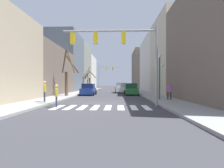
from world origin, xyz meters
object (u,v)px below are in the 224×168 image
Objects in this scene: traffic_signal_far at (105,72)px; street_tree_left_mid at (90,80)px; street_tree_left_near at (86,81)px; pedestrian_near_right_corner at (169,90)px; street_tree_right_near at (67,76)px; car_at_intersection at (89,90)px; street_lamp_right_corner at (159,67)px; pedestrian_on_left_sidewalk at (45,89)px; pedestrian_on_right_sidewalk at (56,94)px; car_parked_right_near at (121,88)px; traffic_signal_near at (121,46)px; car_parked_left_near at (131,89)px.

street_tree_left_mid is at bearing -119.45° from traffic_signal_far.
traffic_signal_far is at bearing 61.24° from street_tree_left_near.
street_tree_left_near is at bearing -41.78° from pedestrian_near_right_corner.
street_tree_right_near is (1.05, -19.55, 0.34)m from street_tree_left_near.
street_tree_left_near reaches higher than car_at_intersection.
traffic_signal_far is 7.15m from street_tree_left_mid.
street_lamp_right_corner reaches higher than pedestrian_on_left_sidewalk.
car_at_intersection is at bearing 161.75° from pedestrian_on_right_sidewalk.
street_tree_right_near is (-7.02, -10.08, 1.83)m from car_parked_right_near.
pedestrian_on_right_sidewalk is 0.34× the size of street_tree_left_near.
street_lamp_right_corner reaches higher than pedestrian_on_right_sidewalk.
traffic_signal_near is 1.71× the size of car_parked_left_near.
pedestrian_on_left_sidewalk is at bearing -94.45° from traffic_signal_far.
car_parked_right_near is 1.07× the size of car_at_intersection.
street_tree_left_mid is 20.73m from street_tree_right_near.
street_tree_left_near is (-7.68, 28.39, -2.19)m from traffic_signal_near.
street_tree_left_near reaches higher than car_parked_left_near.
street_tree_left_mid reaches higher than pedestrian_on_right_sidewalk.
street_tree_right_near is (0.50, -20.72, 0.17)m from street_tree_left_mid.
traffic_signal_far is 3.83× the size of pedestrian_on_left_sidewalk.
street_tree_left_near is at bearing -118.76° from traffic_signal_far.
car_parked_left_near is at bearing 137.47° from pedestrian_on_right_sidewalk.
street_tree_left_near is at bearing 93.07° from street_tree_right_near.
street_lamp_right_corner reaches higher than pedestrian_near_right_corner.
street_tree_left_mid is 0.94× the size of street_tree_right_near.
car_parked_left_near is (1.75, 13.01, -3.71)m from traffic_signal_near.
traffic_signal_near is 5.88m from pedestrian_on_right_sidewalk.
pedestrian_on_left_sidewalk is at bearing -166.33° from street_lamp_right_corner.
car_parked_right_near is at bearing -49.57° from street_tree_left_near.
car_parked_right_near is at bearing -36.98° from car_at_intersection.
car_parked_left_near is at bearing -60.05° from pedestrian_on_left_sidewalk.
pedestrian_near_right_corner is at bearing -63.38° from street_tree_left_near.
pedestrian_on_right_sidewalk is at bearing -166.25° from pedestrian_on_left_sidewalk.
traffic_signal_far is 1.58× the size of car_at_intersection.
street_tree_left_mid is at bearing -43.83° from pedestrian_near_right_corner.
street_tree_left_mid reaches higher than car_parked_left_near.
traffic_signal_near reaches higher than street_tree_left_mid.
car_at_intersection is 2.69× the size of pedestrian_near_right_corner.
car_parked_right_near is 20.39m from pedestrian_on_right_sidewalk.
traffic_signal_far is 1.53× the size of street_lamp_right_corner.
car_parked_left_near is 2.36× the size of pedestrian_on_left_sidewalk.
traffic_signal_far is at bearing 103.63° from street_lamp_right_corner.
car_at_intersection is at bearing -21.73° from pedestrian_near_right_corner.
pedestrian_on_left_sidewalk is 0.37× the size of street_tree_left_near.
pedestrian_near_right_corner is at bearing -162.46° from car_parked_left_near.
street_tree_left_mid is at bearing 103.57° from traffic_signal_near.
traffic_signal_far is at bearing 96.13° from traffic_signal_near.
car_at_intersection is (-8.34, 8.42, -2.49)m from street_lamp_right_corner.
car_at_intersection is (-0.72, -23.05, -4.06)m from traffic_signal_far.
street_lamp_right_corner is 2.71× the size of pedestrian_on_right_sidewalk.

